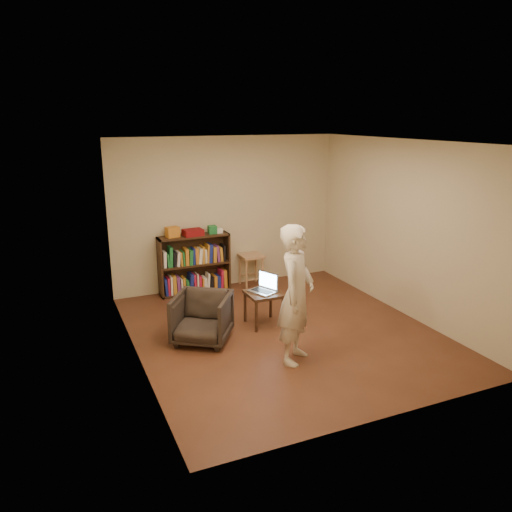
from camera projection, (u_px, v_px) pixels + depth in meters
name	position (u px, v px, depth m)	size (l,w,h in m)	color
floor	(283.00, 332.00, 6.97)	(4.50, 4.50, 0.00)	#4A2717
ceiling	(287.00, 142.00, 6.27)	(4.50, 4.50, 0.00)	silver
wall_back	(227.00, 213.00, 8.61)	(4.00, 4.00, 0.00)	#C5BA95
wall_left	(133.00, 258.00, 5.86)	(4.50, 4.50, 0.00)	#C5BA95
wall_right	(406.00, 229.00, 7.38)	(4.50, 4.50, 0.00)	#C5BA95
bookshelf	(194.00, 267.00, 8.45)	(1.20, 0.30, 1.00)	black
box_yellow	(172.00, 232.00, 8.15)	(0.21, 0.15, 0.17)	orange
red_cloth	(193.00, 232.00, 8.25)	(0.32, 0.23, 0.11)	maroon
box_green	(212.00, 230.00, 8.40)	(0.13, 0.13, 0.13)	#1F7536
box_white	(219.00, 231.00, 8.45)	(0.10, 0.10, 0.08)	white
stool	(251.00, 261.00, 8.78)	(0.39, 0.39, 0.56)	tan
armchair	(202.00, 318.00, 6.61)	(0.71, 0.73, 0.66)	#2B241D
side_table	(264.00, 298.00, 7.13)	(0.48, 0.48, 0.49)	#311A10
laptop	(264.00, 287.00, 7.14)	(0.39, 0.44, 0.28)	#A6A7AB
person	(296.00, 295.00, 5.96)	(0.62, 0.41, 1.71)	beige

